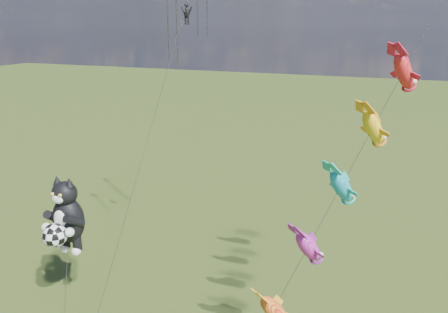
% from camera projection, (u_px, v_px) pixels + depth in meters
% --- Properties ---
extents(ground, '(300.00, 300.00, 0.00)m').
position_uv_depth(ground, '(10.00, 310.00, 30.46)').
color(ground, '#21350D').
extents(cat_kite_rig, '(2.69, 4.17, 9.85)m').
position_uv_depth(cat_kite_rig, '(65.00, 218.00, 28.35)').
color(cat_kite_rig, brown).
rests_on(cat_kite_rig, ground).
extents(fish_windsock_rig, '(8.56, 13.60, 19.89)m').
position_uv_depth(fish_windsock_rig, '(341.00, 187.00, 22.39)').
color(fish_windsock_rig, brown).
rests_on(fish_windsock_rig, ground).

